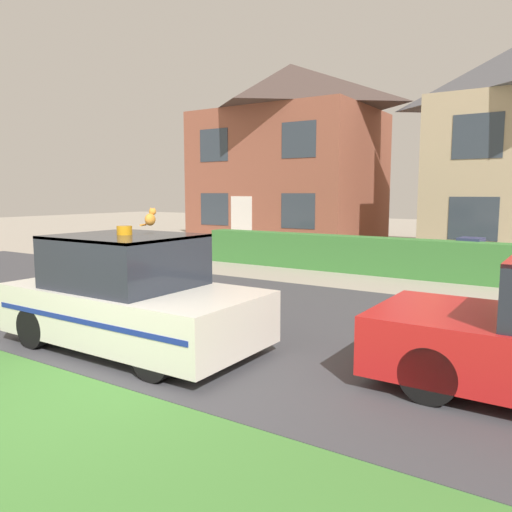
{
  "coord_description": "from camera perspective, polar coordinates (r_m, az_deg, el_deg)",
  "views": [
    {
      "loc": [
        4.55,
        -3.09,
        2.23
      ],
      "look_at": [
        -0.53,
        4.72,
        1.05
      ],
      "focal_mm": 35.0,
      "sensor_mm": 36.0,
      "label": 1
    }
  ],
  "objects": [
    {
      "name": "garden_hedge",
      "position": [
        14.33,
        11.04,
        0.19
      ],
      "size": [
        9.6,
        0.64,
        1.02
      ],
      "primitive_type": "cube",
      "color": "#3D7F38",
      "rests_on": "ground"
    },
    {
      "name": "house_left",
      "position": [
        21.96,
        3.88,
        11.54
      ],
      "size": [
        7.41,
        5.91,
        7.63
      ],
      "color": "#93513D",
      "rests_on": "ground"
    },
    {
      "name": "wheelie_bin",
      "position": [
        13.97,
        23.25,
        -0.27
      ],
      "size": [
        0.63,
        0.64,
        1.09
      ],
      "rotation": [
        0.0,
        0.0,
        -0.12
      ],
      "color": "#474C8C",
      "rests_on": "ground"
    },
    {
      "name": "cat",
      "position": [
        7.32,
        -11.96,
        4.24
      ],
      "size": [
        0.2,
        0.31,
        0.26
      ],
      "rotation": [
        0.0,
        0.0,
        1.93
      ],
      "color": "orange",
      "rests_on": "police_car"
    },
    {
      "name": "ground_plane",
      "position": [
        5.94,
        -21.8,
        -15.39
      ],
      "size": [
        80.0,
        80.0,
        0.0
      ],
      "primitive_type": "plane",
      "color": "#A89E8E"
    },
    {
      "name": "lawn_verge",
      "position": [
        5.7,
        -25.82,
        -16.51
      ],
      "size": [
        28.0,
        2.29,
        0.01
      ],
      "primitive_type": "cube",
      "color": "#478438",
      "rests_on": "ground"
    },
    {
      "name": "police_car",
      "position": [
        7.43,
        -14.05,
        -4.41
      ],
      "size": [
        3.82,
        1.85,
        1.75
      ],
      "rotation": [
        0.0,
        0.0,
        0.0
      ],
      "color": "black",
      "rests_on": "road_strip"
    },
    {
      "name": "road_strip",
      "position": [
        8.83,
        0.85,
        -7.38
      ],
      "size": [
        28.0,
        6.92,
        0.01
      ],
      "primitive_type": "cube",
      "color": "#424247",
      "rests_on": "ground"
    }
  ]
}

